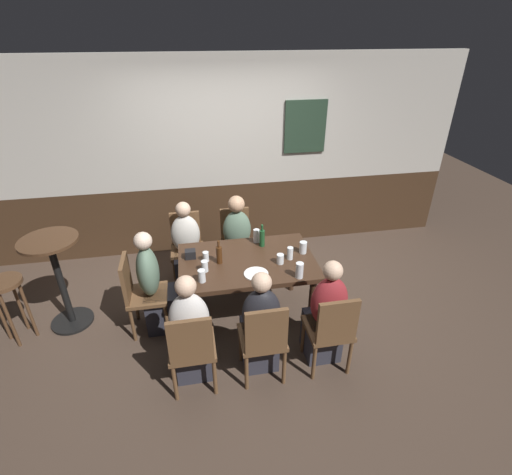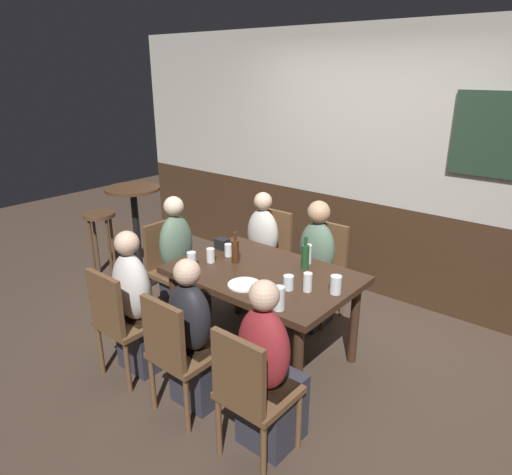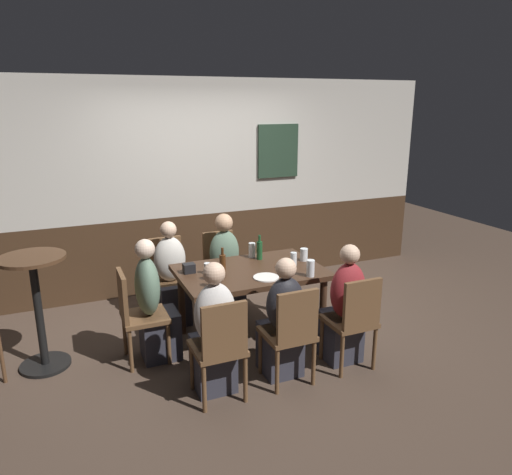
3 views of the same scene
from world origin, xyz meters
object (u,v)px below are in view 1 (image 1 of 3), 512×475
object	(u,v)px
beer_glass_half	(303,248)
pint_glass_amber	(205,267)
chair_mid_far	(236,239)
highball_clear	(299,271)
side_bar_table	(59,276)
chair_head_west	(139,291)
beer_bottle_brown	(219,254)
pint_glass_pale	(290,254)
beer_bottle_green	(262,238)
condiment_caddy	(190,254)
chair_left_near	(192,347)
bar_stool	(7,294)
chair_right_near	(331,329)
tumbler_short	(280,259)
person_left_near	(191,335)
beer_glass_tall	(206,257)
person_left_far	(187,253)
tumbler_water	(202,277)
person_right_near	(325,318)
chair_mid_near	(264,338)
person_mid_near	(260,328)
person_mid_far	(238,247)
chair_left_far	(187,244)
pint_glass_stout	(256,236)
person_head_west	(156,290)
plate_white_large	(256,274)
dining_table	(247,267)

from	to	relation	value
beer_glass_half	pint_glass_amber	distance (m)	1.06
chair_mid_far	highball_clear	world-z (taller)	highball_clear
side_bar_table	chair_mid_far	bearing A→B (deg)	18.37
chair_head_west	beer_bottle_brown	size ratio (longest dim) A/B	3.42
pint_glass_pale	beer_bottle_green	xyz separation A→B (m)	(-0.23, 0.32, 0.04)
beer_glass_half	condiment_caddy	xyz separation A→B (m)	(-1.18, 0.11, -0.01)
chair_left_near	bar_stool	size ratio (longest dim) A/B	1.22
chair_right_near	beer_glass_half	size ratio (longest dim) A/B	6.78
tumbler_short	pint_glass_amber	world-z (taller)	pint_glass_amber
chair_right_near	chair_mid_far	world-z (taller)	same
person_left_near	beer_glass_tall	world-z (taller)	person_left_near
person_left_far	beer_glass_half	size ratio (longest dim) A/B	8.54
person_left_far	tumbler_water	world-z (taller)	person_left_far
beer_bottle_green	beer_glass_half	bearing A→B (deg)	-28.81
person_right_near	beer_glass_half	distance (m)	0.82
chair_mid_near	bar_stool	world-z (taller)	chair_mid_near
chair_left_near	pint_glass_pale	xyz separation A→B (m)	(1.06, 0.82, 0.30)
highball_clear	tumbler_short	world-z (taller)	highball_clear
person_right_near	person_mid_near	bearing A→B (deg)	179.85
person_mid_far	beer_glass_half	xyz separation A→B (m)	(0.61, -0.68, 0.32)
chair_mid_far	person_mid_near	world-z (taller)	person_mid_near
tumbler_water	beer_bottle_brown	distance (m)	0.36
chair_left_far	beer_bottle_green	xyz separation A→B (m)	(0.83, -0.62, 0.35)
chair_right_near	pint_glass_stout	size ratio (longest dim) A/B	5.70
chair_mid_far	tumbler_short	size ratio (longest dim) A/B	8.53
person_mid_far	person_mid_near	world-z (taller)	person_mid_far
chair_right_near	person_right_near	xyz separation A→B (m)	(0.00, 0.16, -0.02)
chair_mid_near	person_head_west	xyz separation A→B (m)	(-0.96, 0.88, -0.01)
chair_right_near	beer_glass_tall	distance (m)	1.43
pint_glass_amber	plate_white_large	bearing A→B (deg)	-17.00
chair_head_west	highball_clear	bearing A→B (deg)	-14.09
person_left_near	highball_clear	distance (m)	1.16
person_mid_far	pint_glass_stout	xyz separation A→B (m)	(0.16, -0.36, 0.33)
dining_table	tumbler_short	bearing A→B (deg)	-20.24
person_left_near	person_mid_near	xyz separation A→B (m)	(0.62, 0.00, -0.02)
beer_glass_tall	tumbler_water	bearing A→B (deg)	-99.84
person_left_far	person_mid_far	distance (m)	0.62
person_left_far	beer_glass_tall	world-z (taller)	person_left_far
bar_stool	chair_right_near	bearing A→B (deg)	-18.00
chair_head_west	bar_stool	xyz separation A→B (m)	(-1.25, 0.09, 0.07)
beer_bottle_brown	chair_mid_far	bearing A→B (deg)	71.95
dining_table	chair_left_far	xyz separation A→B (m)	(-0.62, 0.88, -0.16)
chair_right_near	person_right_near	distance (m)	0.16
chair_left_far	chair_right_near	xyz separation A→B (m)	(1.24, -1.76, 0.00)
person_left_far	person_right_near	world-z (taller)	person_right_near
person_right_near	pint_glass_stout	size ratio (longest dim) A/B	7.33
chair_mid_far	person_mid_far	size ratio (longest dim) A/B	0.78
beer_glass_half	tumbler_water	size ratio (longest dim) A/B	1.03
pint_glass_amber	beer_glass_half	bearing A→B (deg)	8.63
dining_table	beer_bottle_green	distance (m)	0.38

